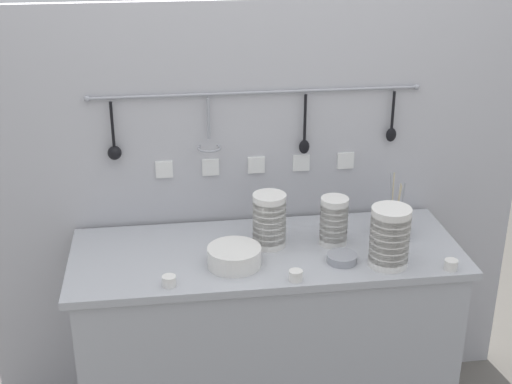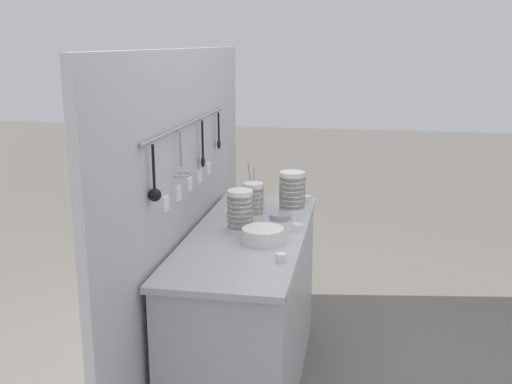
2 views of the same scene
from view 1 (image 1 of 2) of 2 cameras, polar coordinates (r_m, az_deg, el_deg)
counter at (r=3.02m, az=0.81°, el=-11.88°), size 1.53×0.58×0.86m
back_wall at (r=3.07m, az=-0.05°, el=-1.39°), size 2.33×0.11×1.78m
bowl_stack_nested_right at (r=2.82m, az=6.25°, el=-2.32°), size 0.11×0.11×0.20m
bowl_stack_tall_left at (r=2.69m, az=10.64°, el=-3.55°), size 0.15×0.15×0.23m
bowl_stack_wide_centre at (r=2.79m, az=1.07°, el=-2.27°), size 0.13×0.13×0.22m
plate_stack at (r=2.68m, az=-1.75°, el=-5.17°), size 0.20×0.20×0.07m
steel_mixing_bowl at (r=2.73m, az=6.89°, el=-5.27°), size 0.12×0.12×0.03m
cutlery_caddy at (r=2.95m, az=10.84°, el=-2.36°), size 0.12×0.12×0.26m
cup_centre at (r=2.59m, az=3.20°, el=-6.69°), size 0.05×0.05×0.04m
cup_front_left at (r=2.97m, az=6.02°, el=-2.62°), size 0.05×0.05×0.04m
cup_by_caddy at (r=2.57m, az=-6.97°, el=-7.09°), size 0.05×0.05×0.04m
cup_edge_far at (r=2.75m, az=15.33°, el=-5.64°), size 0.05×0.05×0.04m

